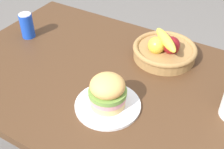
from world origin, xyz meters
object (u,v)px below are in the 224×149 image
(plate, at_px, (108,105))
(fruit_basket, at_px, (164,50))
(soda_can, at_px, (27,26))
(sandwich, at_px, (108,91))

(plate, height_order, fruit_basket, fruit_basket)
(plate, relative_size, soda_can, 1.98)
(plate, height_order, soda_can, soda_can)
(plate, bearing_deg, sandwich, 0.00)
(plate, relative_size, sandwich, 1.76)
(plate, distance_m, sandwich, 0.07)
(plate, distance_m, fruit_basket, 0.41)
(fruit_basket, bearing_deg, soda_can, -165.00)
(sandwich, distance_m, soda_can, 0.65)
(sandwich, height_order, soda_can, sandwich)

